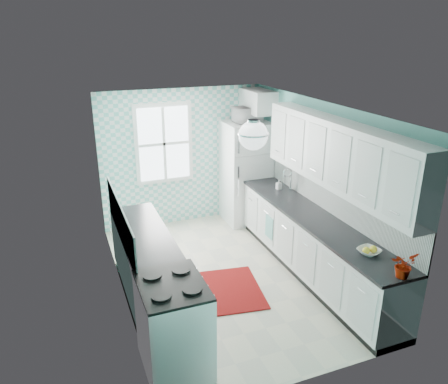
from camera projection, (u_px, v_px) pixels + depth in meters
name	position (u px, v px, depth m)	size (l,w,h in m)	color
floor	(227.00, 277.00, 6.51)	(3.00, 4.40, 0.02)	beige
ceiling	(227.00, 108.00, 5.62)	(3.00, 4.40, 0.02)	white
wall_back	(183.00, 157.00, 7.99)	(3.00, 0.02, 2.50)	#63B4AA
wall_front	(313.00, 278.00, 4.14)	(3.00, 0.02, 2.50)	#63B4AA
wall_left	(117.00, 214.00, 5.55)	(0.02, 4.40, 2.50)	#63B4AA
wall_right	(320.00, 185.00, 6.58)	(0.02, 4.40, 2.50)	#63B4AA
accent_wall	(183.00, 157.00, 7.97)	(3.00, 0.01, 2.50)	#6AC3B9
window	(164.00, 144.00, 7.72)	(1.04, 0.05, 1.44)	white
backsplash_right	(334.00, 198.00, 6.24)	(0.02, 3.60, 0.51)	white
backsplash_left	(120.00, 220.00, 5.51)	(0.02, 2.15, 0.51)	white
upper_cabinets_right	(338.00, 155.00, 5.77)	(0.33, 3.20, 0.90)	silver
upper_cabinet_fridge	(257.00, 101.00, 7.75)	(0.40, 0.74, 0.40)	silver
ceiling_light	(253.00, 135.00, 4.99)	(0.34, 0.34, 0.35)	silver
base_cabinets_right	(313.00, 247.00, 6.41)	(0.60, 3.60, 0.90)	white
countertop_right	(314.00, 218.00, 6.24)	(0.63, 3.60, 0.04)	black
base_cabinets_left	(146.00, 267.00, 5.87)	(0.60, 2.15, 0.90)	white
countertop_left	(145.00, 236.00, 5.71)	(0.63, 2.15, 0.04)	black
fridge	(246.00, 172.00, 8.13)	(0.82, 0.81, 1.89)	silver
stove	(174.00, 324.00, 4.62)	(0.68, 0.85, 1.02)	white
sink	(280.00, 193.00, 7.16)	(0.53, 0.45, 0.53)	silver
rug	(232.00, 289.00, 6.16)	(0.78, 1.11, 0.02)	#640810
dish_towel	(269.00, 227.00, 6.99)	(0.02, 0.25, 0.37)	teal
fruit_bowl	(369.00, 251.00, 5.20)	(0.26, 0.26, 0.06)	white
potted_plant	(403.00, 265.00, 4.69)	(0.26, 0.23, 0.29)	#A02133
soap_bottle	(279.00, 184.00, 7.28)	(0.07, 0.08, 0.17)	#A5BDC8
microwave	(247.00, 115.00, 7.75)	(0.49, 0.33, 0.27)	white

